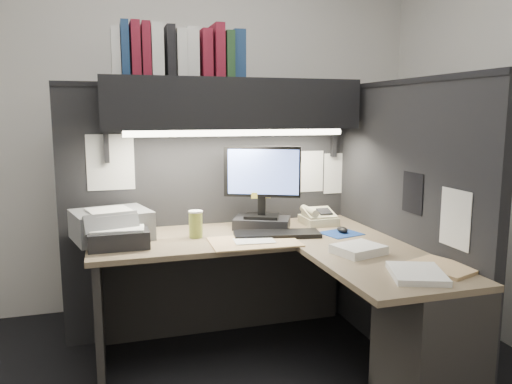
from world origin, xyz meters
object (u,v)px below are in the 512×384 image
monitor (262,196)px  coffee_cup (196,225)px  keyboard (277,234)px  printer (111,225)px  notebook_stack (119,238)px  telephone (318,218)px  overhead_shelf (232,104)px  desk (325,309)px

monitor → coffee_cup: size_ratio=3.50×
keyboard → printer: bearing=176.8°
monitor → notebook_stack: size_ratio=1.63×
telephone → coffee_cup: coffee_cup is taller
overhead_shelf → coffee_cup: bearing=-145.0°
telephone → desk: bearing=-110.7°
notebook_stack → telephone: bearing=8.5°
overhead_shelf → coffee_cup: overhead_shelf is taller
monitor → printer: bearing=-155.0°
coffee_cup → printer: 0.48m
coffee_cup → notebook_stack: coffee_cup is taller
monitor → keyboard: (0.02, -0.22, -0.19)m
telephone → monitor: bearing=-179.2°
desk → telephone: bearing=69.4°
desk → coffee_cup: (-0.57, 0.56, 0.36)m
desk → coffee_cup: 0.88m
desk → printer: bearing=147.2°
monitor → telephone: monitor is taller
keyboard → telephone: bearing=42.1°
printer → coffee_cup: bearing=-27.1°
overhead_shelf → printer: size_ratio=3.77×
desk → keyboard: keyboard is taller
keyboard → coffee_cup: bearing=176.4°
notebook_stack → monitor: bearing=11.7°
notebook_stack → printer: bearing=100.5°
keyboard → overhead_shelf: bearing=132.4°
desk → monitor: 0.84m
monitor → coffee_cup: bearing=-141.0°
keyboard → coffee_cup: coffee_cup is taller
keyboard → notebook_stack: notebook_stack is taller
telephone → overhead_shelf: bearing=172.5°
coffee_cup → printer: size_ratio=0.36×
telephone → keyboard: bearing=-148.1°
monitor → keyboard: size_ratio=1.02×
keyboard → printer: (-0.93, 0.22, 0.07)m
overhead_shelf → printer: overhead_shelf is taller
coffee_cup → printer: bearing=167.1°
overhead_shelf → notebook_stack: bearing=-159.7°
keyboard → coffee_cup: size_ratio=3.42×
coffee_cup → notebook_stack: (-0.44, -0.07, -0.03)m
desk → keyboard: bearing=103.7°
desk → notebook_stack: notebook_stack is taller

